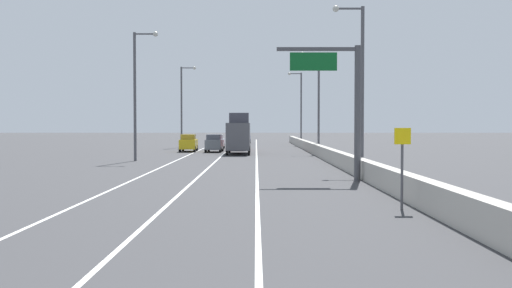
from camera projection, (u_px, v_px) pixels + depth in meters
name	position (u px, v px, depth m)	size (l,w,h in m)	color
ground_plane	(245.00, 151.00, 69.52)	(320.00, 320.00, 0.00)	#38383A
lane_stripe_left	(190.00, 155.00, 60.54)	(0.16, 130.00, 0.00)	silver
lane_stripe_center	(224.00, 155.00, 60.53)	(0.16, 130.00, 0.00)	silver
lane_stripe_right	(258.00, 155.00, 60.52)	(0.16, 130.00, 0.00)	silver
jersey_barrier_right	(339.00, 158.00, 45.49)	(0.60, 120.00, 1.10)	#B2ADA3
overhead_sign_gantry	(346.00, 96.00, 32.71)	(4.68, 0.36, 7.50)	#47474C
speed_advisory_sign	(404.00, 162.00, 21.55)	(0.60, 0.11, 3.00)	#4C4C51
lamp_post_right_second	(360.00, 77.00, 39.56)	(2.14, 0.44, 11.09)	#4C4C51
lamp_post_right_third	(318.00, 96.00, 64.67)	(2.14, 0.44, 11.09)	#4C4C51
lamp_post_right_fourth	(301.00, 104.00, 89.78)	(2.14, 0.44, 11.09)	#4C4C51
lamp_post_left_mid	(139.00, 87.00, 50.62)	(2.14, 0.44, 11.09)	#4C4C51
lamp_post_left_far	(185.00, 101.00, 80.76)	(2.14, 0.44, 11.09)	#4C4C51
car_white_0	(219.00, 142.00, 75.55)	(1.82, 4.59, 1.88)	white
car_gray_1	(216.00, 143.00, 67.30)	(1.93, 4.16, 2.02)	slate
car_red_2	(240.00, 142.00, 72.25)	(2.02, 4.72, 2.06)	red
car_blue_3	(246.00, 138.00, 97.95)	(1.89, 4.17, 1.88)	#1E389E
car_yellow_4	(190.00, 143.00, 68.42)	(1.99, 4.69, 2.01)	gold
box_truck	(240.00, 135.00, 63.00)	(2.49, 7.71, 4.40)	#4C4C51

